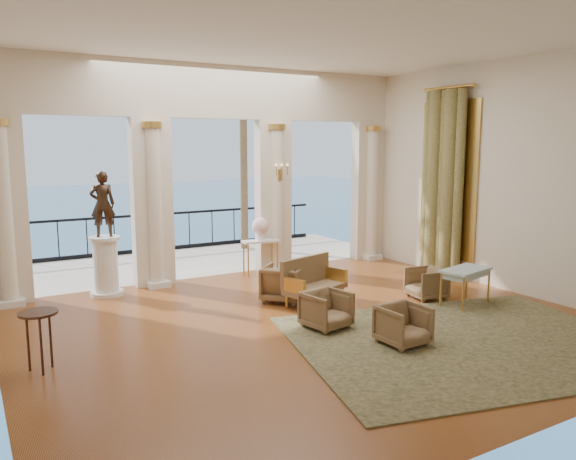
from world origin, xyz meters
TOP-DOWN VIEW (x-y plane):
  - floor at (0.00, 0.00)m, footprint 9.00×9.00m
  - room_walls at (0.00, -1.12)m, footprint 9.00×9.00m
  - arcade at (-0.00, 3.82)m, footprint 9.00×0.56m
  - terrace at (0.00, 5.80)m, footprint 10.00×3.60m
  - balustrade at (0.00, 7.40)m, footprint 9.00×0.06m
  - palm_tree at (2.00, 6.60)m, footprint 2.00×2.00m
  - sea at (0.00, 60.00)m, footprint 160.00×160.00m
  - curtain at (4.28, 1.50)m, footprint 0.33×1.40m
  - window_frame at (4.47, 1.50)m, footprint 0.04×1.60m
  - wall_sconce at (1.40, 3.51)m, footprint 0.30×0.11m
  - rug at (1.50, -1.80)m, footprint 5.67×4.86m
  - armchair_a at (0.10, -0.24)m, footprint 0.74×0.71m
  - armchair_b at (0.64, -1.41)m, footprint 0.65×0.62m
  - armchair_c at (2.69, 0.24)m, footprint 0.67×0.71m
  - armchair_d at (0.29, 1.45)m, footprint 0.98×0.98m
  - settee at (0.68, 1.09)m, footprint 1.37×0.88m
  - game_table at (3.00, -0.41)m, footprint 1.06×0.72m
  - pedestal at (-2.45, 3.50)m, footprint 0.62×0.62m
  - statue at (-2.45, 3.50)m, footprint 0.50×0.37m
  - console_table at (0.91, 3.55)m, footprint 0.84×0.40m
  - urn at (0.91, 3.55)m, footprint 0.38×0.38m
  - side_table at (-4.00, 0.21)m, footprint 0.48×0.48m

SIDE VIEW (x-z plane):
  - sea at x=0.00m, z-range -6.00..-6.00m
  - terrace at x=0.00m, z-range -0.10..0.00m
  - floor at x=0.00m, z-range 0.00..0.00m
  - rug at x=1.50m, z-range 0.00..0.02m
  - armchair_c at x=2.69m, z-range 0.00..0.64m
  - armchair_b at x=0.64m, z-range 0.00..0.65m
  - armchair_a at x=0.10m, z-range 0.00..0.66m
  - armchair_d at x=0.29m, z-range 0.00..0.73m
  - balustrade at x=0.00m, z-range -0.11..0.92m
  - settee at x=0.68m, z-range 0.00..0.84m
  - pedestal at x=-2.45m, z-range -0.02..1.12m
  - game_table at x=3.00m, z-range 0.26..0.93m
  - console_table at x=0.91m, z-range 0.25..1.03m
  - side_table at x=-4.00m, z-range 0.28..1.07m
  - urn at x=0.91m, z-range 0.81..1.31m
  - statue at x=-2.45m, z-range 1.14..2.38m
  - curtain at x=4.28m, z-range -0.03..4.06m
  - window_frame at x=4.47m, z-range 0.40..3.80m
  - wall_sconce at x=1.40m, z-range 2.06..2.40m
  - arcade at x=0.00m, z-range 0.33..4.83m
  - room_walls at x=0.00m, z-range -1.62..7.38m
  - palm_tree at x=2.00m, z-range 1.84..6.34m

